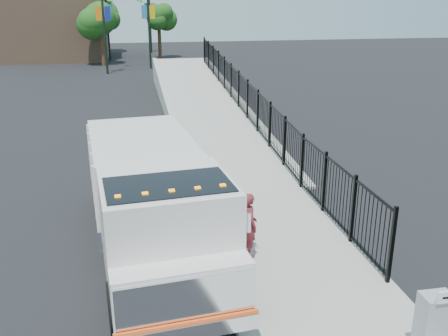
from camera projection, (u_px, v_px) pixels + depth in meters
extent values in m
plane|color=black|center=(217.00, 257.00, 12.52)|extent=(120.00, 120.00, 0.00)
cube|color=#9E998E|center=(319.00, 292.00, 10.98)|extent=(3.55, 12.00, 0.12)
cube|color=#ADAAA3|center=(233.00, 300.00, 10.64)|extent=(0.30, 12.00, 0.16)
cube|color=#9E998E|center=(206.00, 113.00, 27.74)|extent=(3.95, 24.06, 3.19)
cube|color=black|center=(247.00, 112.00, 23.98)|extent=(0.10, 28.00, 1.80)
cube|color=black|center=(152.00, 227.00, 12.81)|extent=(1.83, 7.50, 0.24)
cube|color=silver|center=(168.00, 230.00, 10.17)|extent=(2.80, 2.65, 2.19)
cube|color=silver|center=(182.00, 289.00, 9.12)|extent=(2.63, 1.02, 1.09)
cube|color=silver|center=(187.00, 302.00, 8.75)|extent=(2.51, 0.34, 0.93)
cube|color=silver|center=(189.00, 331.00, 8.85)|extent=(2.63, 0.46, 0.31)
cube|color=#EC501A|center=(188.00, 323.00, 8.80)|extent=(2.61, 0.32, 0.07)
cube|color=black|center=(169.00, 206.00, 9.71)|extent=(2.53, 1.65, 0.93)
cube|color=silver|center=(142.00, 169.00, 13.74)|extent=(3.07, 4.83, 1.86)
cube|color=silver|center=(100.00, 242.00, 8.66)|extent=(0.07, 0.07, 0.38)
cube|color=silver|center=(249.00, 223.00, 9.38)|extent=(0.07, 0.07, 0.38)
cube|color=orange|center=(118.00, 197.00, 8.95)|extent=(0.12, 0.10, 0.07)
cube|color=orange|center=(145.00, 194.00, 9.08)|extent=(0.12, 0.10, 0.07)
cube|color=orange|center=(172.00, 191.00, 9.21)|extent=(0.12, 0.10, 0.07)
cube|color=orange|center=(198.00, 189.00, 9.34)|extent=(0.12, 0.10, 0.07)
cube|color=orange|center=(223.00, 186.00, 9.47)|extent=(0.12, 0.10, 0.07)
cylinder|color=black|center=(118.00, 309.00, 9.55)|extent=(0.46, 1.12, 1.09)
cylinder|color=black|center=(232.00, 290.00, 10.16)|extent=(0.46, 1.12, 1.09)
cylinder|color=black|center=(102.00, 203.00, 14.40)|extent=(0.46, 1.12, 1.09)
cylinder|color=black|center=(180.00, 195.00, 15.01)|extent=(0.46, 1.12, 1.09)
cylinder|color=black|center=(99.00, 188.00, 15.49)|extent=(0.46, 1.12, 1.09)
cylinder|color=black|center=(172.00, 181.00, 16.10)|extent=(0.46, 1.12, 1.09)
imported|color=maroon|center=(249.00, 225.00, 12.15)|extent=(0.49, 0.66, 1.64)
cube|color=gray|center=(433.00, 326.00, 8.75)|extent=(0.55, 0.40, 1.25)
cube|color=white|center=(447.00, 297.00, 8.31)|extent=(0.35, 0.04, 0.22)
cylinder|color=black|center=(104.00, 24.00, 40.10)|extent=(0.18, 0.18, 8.00)
cube|color=#111A94|center=(108.00, 13.00, 39.90)|extent=(0.45, 0.04, 1.10)
cube|color=orange|center=(99.00, 13.00, 39.78)|extent=(0.45, 0.04, 1.10)
cylinder|color=black|center=(149.00, 22.00, 43.23)|extent=(0.18, 0.18, 8.00)
cube|color=#DAA90A|center=(152.00, 12.00, 43.02)|extent=(0.45, 0.04, 1.10)
cube|color=#2A68A0|center=(144.00, 12.00, 42.90)|extent=(0.45, 0.04, 1.10)
cylinder|color=black|center=(107.00, 19.00, 48.57)|extent=(0.18, 0.18, 8.00)
cube|color=#1D5489|center=(110.00, 10.00, 48.36)|extent=(0.45, 0.04, 1.10)
cube|color=orange|center=(103.00, 10.00, 48.24)|extent=(0.45, 0.04, 1.10)
cylinder|color=black|center=(150.00, 16.00, 55.25)|extent=(0.18, 0.18, 8.00)
cube|color=orange|center=(153.00, 8.00, 55.05)|extent=(0.45, 0.04, 1.10)
cube|color=navy|center=(146.00, 8.00, 54.93)|extent=(0.45, 0.04, 1.10)
cylinder|color=#382314|center=(103.00, 48.00, 45.55)|extent=(0.36, 0.36, 3.20)
sphere|color=#194714|center=(100.00, 21.00, 44.76)|extent=(3.04, 3.04, 3.04)
cylinder|color=#382314|center=(160.00, 43.00, 50.66)|extent=(0.36, 0.36, 3.20)
sphere|color=#194714|center=(159.00, 18.00, 49.87)|extent=(2.04, 2.04, 2.04)
cylinder|color=#382314|center=(108.00, 38.00, 56.18)|extent=(0.36, 0.36, 3.20)
sphere|color=#194714|center=(106.00, 16.00, 55.38)|extent=(2.81, 2.81, 2.81)
cube|color=#8C664C|center=(56.00, 18.00, 50.48)|extent=(10.00, 10.00, 8.00)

